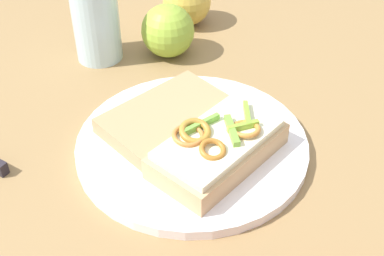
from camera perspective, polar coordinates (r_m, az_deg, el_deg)
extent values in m
plane|color=olive|center=(0.64, 0.00, -2.29)|extent=(2.00, 2.00, 0.00)
cylinder|color=white|center=(0.63, 0.00, -1.85)|extent=(0.28, 0.28, 0.01)
cube|color=tan|center=(0.60, 3.23, -2.29)|extent=(0.10, 0.17, 0.03)
cube|color=#EDE9C2|center=(0.59, 3.29, -0.99)|extent=(0.09, 0.15, 0.01)
torus|color=#AC6B26|center=(0.56, 2.28, -2.38)|extent=(0.04, 0.04, 0.01)
torus|color=#C57938|center=(0.58, -0.43, -0.81)|extent=(0.05, 0.05, 0.01)
torus|color=#C48137|center=(0.59, 5.88, -0.10)|extent=(0.05, 0.05, 0.01)
torus|color=#AD7D2E|center=(0.58, 0.34, -0.36)|extent=(0.05, 0.05, 0.02)
cube|color=#72AF3F|center=(0.59, 0.92, 0.36)|extent=(0.01, 0.05, 0.01)
cube|color=#7FB435|center=(0.61, 6.06, 1.52)|extent=(0.04, 0.03, 0.01)
cube|color=#89BC36|center=(0.59, 5.63, 0.20)|extent=(0.02, 0.04, 0.01)
cube|color=#74A73B|center=(0.58, 4.40, -0.26)|extent=(0.05, 0.03, 0.01)
cube|color=tan|center=(0.64, -2.99, 1.03)|extent=(0.10, 0.16, 0.02)
sphere|color=gold|center=(0.88, -0.57, 13.77)|extent=(0.11, 0.11, 0.08)
sphere|color=#8FB236|center=(0.79, -2.68, 10.64)|extent=(0.10, 0.10, 0.08)
cylinder|color=silver|center=(0.79, -10.48, 11.27)|extent=(0.07, 0.07, 0.11)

